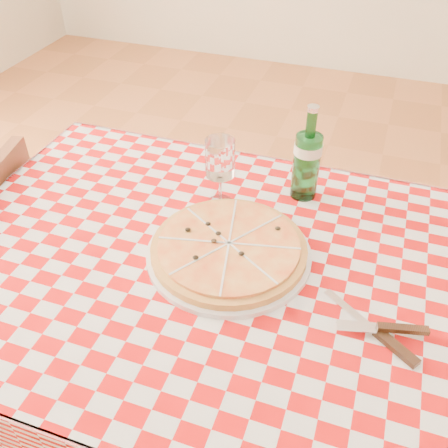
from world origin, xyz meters
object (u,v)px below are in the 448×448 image
Objects in this scene: pizza_plate at (229,248)px; water_bottle at (308,153)px; wine_glass at (220,173)px; dining_table at (224,295)px.

water_bottle is at bearing 69.25° from pizza_plate.
water_bottle reaches higher than wine_glass.
pizza_plate is 0.20m from wine_glass.
dining_table is 0.13m from pizza_plate.
dining_table is 3.32× the size of pizza_plate.
dining_table is at bearing -94.33° from pizza_plate.
wine_glass is (-0.08, 0.17, 0.07)m from pizza_plate.
dining_table is 0.39m from water_bottle.
pizza_plate is (0.00, 0.03, 0.12)m from dining_table.
water_bottle is (0.11, 0.28, 0.10)m from pizza_plate.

